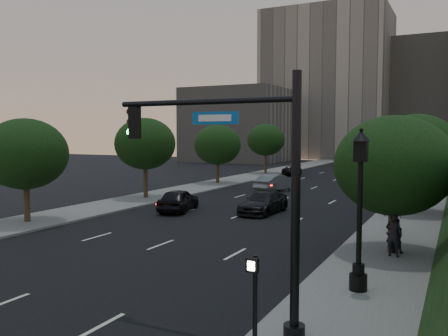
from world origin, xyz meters
The scene contains 27 objects.
ground centered at (0.00, 0.00, 0.00)m, with size 160.00×160.00×0.00m, color black.
road_surface centered at (0.00, 30.00, 0.01)m, with size 16.00×140.00×0.02m, color black.
sidewalk_right centered at (10.25, 30.00, 0.07)m, with size 4.50×140.00×0.15m, color slate.
sidewalk_left centered at (-10.25, 30.00, 0.07)m, with size 4.50×140.00×0.15m, color slate.
office_block_left centered at (-14.00, 92.00, 16.00)m, with size 26.00×20.00×32.00m, color gray.
office_block_mid centered at (6.00, 102.00, 13.00)m, with size 22.00×18.00×26.00m, color gray.
office_block_filler centered at (-26.00, 70.00, 7.00)m, with size 18.00×16.00×14.00m, color gray.
tree_right_a centered at (10.30, 8.00, 4.02)m, with size 5.20×5.20×6.24m.
tree_right_b centered at (10.30, 20.00, 4.52)m, with size 5.20×5.20×6.74m.
tree_right_c centered at (10.30, 33.00, 4.02)m, with size 5.20×5.20×6.24m.
tree_right_d centered at (10.30, 47.00, 4.52)m, with size 5.20×5.20×6.74m.
tree_right_e centered at (10.30, 62.00, 4.02)m, with size 5.20×5.20×6.24m.
tree_left_a centered at (-10.30, 6.00, 4.21)m, with size 5.00×5.00×6.34m.
tree_left_b centered at (-10.30, 18.00, 4.58)m, with size 5.00×5.00×6.71m.
tree_left_c centered at (-10.30, 31.00, 4.21)m, with size 5.00×5.00×6.34m.
tree_left_d centered at (-10.30, 45.00, 4.58)m, with size 5.00×5.00×6.71m.
traffic_signal_mast centered at (8.10, -2.47, 3.67)m, with size 5.68×0.56×7.00m.
street_lamp centered at (9.95, 2.08, 2.63)m, with size 0.64×0.64×5.62m.
pedestrian_signal centered at (8.54, -3.60, 1.57)m, with size 0.30×0.33×2.50m.
sedan_near_left centered at (-4.59, 13.97, 0.79)m, with size 1.88×4.66×1.59m, color black.
sedan_mid_left centered at (-2.58, 27.99, 0.80)m, with size 1.70×4.88×1.61m, color slate.
sedan_far_left centered at (-6.53, 44.77, 0.66)m, with size 2.19×4.75×1.32m, color black.
sedan_near_right centered at (1.03, 15.86, 0.74)m, with size 2.07×5.10×1.48m, color black.
sedan_far_right centered at (6.91, 32.39, 0.76)m, with size 1.79×4.45×1.52m, color slate.
pedestrian_a centered at (10.46, 7.25, 1.10)m, with size 0.69×0.45×1.90m, color black.
pedestrian_b centered at (10.43, 7.94, 0.92)m, with size 0.75×0.59×1.55m, color black.
pedestrian_c centered at (9.71, 12.99, 0.92)m, with size 0.90×0.37×1.53m, color black.
Camera 1 is at (12.88, -13.94, 5.43)m, focal length 38.00 mm.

